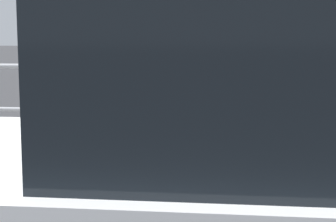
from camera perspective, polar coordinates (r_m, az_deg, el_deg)
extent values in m
cube|color=gray|center=(5.39, -0.95, -9.22)|extent=(36.00, 2.73, 0.14)
cylinder|color=slate|center=(4.23, -2.06, -6.15)|extent=(0.07, 0.07, 0.97)
cylinder|color=slate|center=(4.12, -2.10, 2.32)|extent=(0.17, 0.17, 0.28)
sphere|color=silver|center=(4.11, -2.11, 4.67)|extent=(0.16, 0.16, 0.16)
cube|color=black|center=(4.04, -2.41, 3.08)|extent=(0.09, 0.02, 0.07)
cube|color=red|center=(4.05, -2.40, 1.49)|extent=(0.10, 0.02, 0.09)
cylinder|color=black|center=(4.24, 6.40, -6.71)|extent=(0.15, 0.15, 0.89)
cylinder|color=black|center=(4.24, 3.68, -6.70)|extent=(0.15, 0.15, 0.89)
cube|color=beige|center=(4.12, 5.17, 3.83)|extent=(0.48, 0.25, 0.67)
sphere|color=beige|center=(4.11, 5.25, 10.14)|extent=(0.24, 0.24, 0.24)
cylinder|color=beige|center=(4.13, 9.01, 4.04)|extent=(0.09, 0.09, 0.63)
cylinder|color=beige|center=(3.97, 1.23, 5.01)|extent=(0.12, 0.40, 0.59)
cube|color=black|center=(2.53, 15.49, 2.96)|extent=(2.11, 1.61, 0.64)
cylinder|color=gray|center=(6.38, 0.63, 4.43)|extent=(24.00, 0.06, 0.06)
cylinder|color=gray|center=(6.43, 0.62, -0.11)|extent=(24.00, 0.05, 0.05)
cylinder|color=gray|center=(6.61, -7.35, -0.46)|extent=(0.06, 0.06, 1.13)
cylinder|color=gray|center=(6.40, 8.85, -0.75)|extent=(0.06, 0.06, 1.13)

